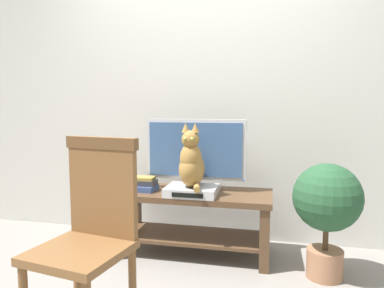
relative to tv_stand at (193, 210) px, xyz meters
name	(u,v)px	position (x,y,z in m)	size (l,w,h in m)	color
back_wall	(211,78)	(0.05, 0.47, 1.05)	(7.00, 0.12, 2.80)	beige
tv_stand	(193,210)	(0.00, 0.00, 0.00)	(1.20, 0.49, 0.50)	#513823
tv	(195,153)	(0.00, 0.07, 0.44)	(0.79, 0.20, 0.56)	#B7B7BC
media_box	(192,191)	(0.01, -0.10, 0.18)	(0.38, 0.30, 0.06)	#BCBCC1
cat	(191,163)	(0.01, -0.12, 0.39)	(0.20, 0.34, 0.48)	olive
wooden_chair	(91,226)	(-0.28, -1.09, 0.22)	(0.48, 0.48, 1.00)	brown
book_stack	(141,184)	(-0.41, -0.05, 0.20)	(0.25, 0.18, 0.11)	#33477A
potted_plant	(327,205)	(0.95, -0.19, 0.15)	(0.45, 0.45, 0.78)	#9E6B4C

